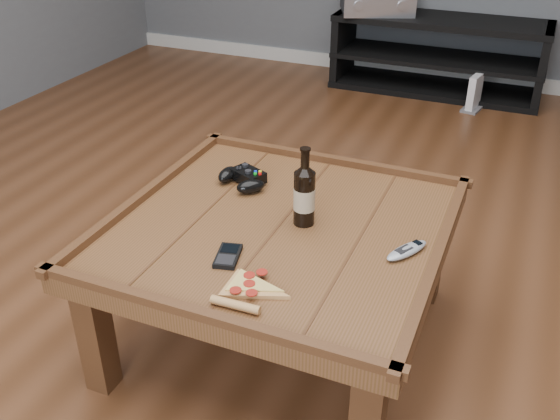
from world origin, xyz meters
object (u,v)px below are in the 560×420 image
at_px(coffee_table, 280,241).
at_px(smartphone, 228,256).
at_px(game_console, 474,94).
at_px(game_controller, 243,178).
at_px(remote_control, 407,250).
at_px(pizza_slice, 247,289).
at_px(media_console, 438,56).
at_px(beer_bottle, 304,194).

distance_m(coffee_table, smartphone, 0.24).
bearing_deg(coffee_table, game_console, 83.05).
xyz_separation_m(game_controller, smartphone, (0.16, -0.42, -0.02)).
xyz_separation_m(game_controller, remote_control, (0.62, -0.20, -0.01)).
distance_m(coffee_table, pizza_slice, 0.35).
xyz_separation_m(coffee_table, remote_control, (0.40, -0.00, 0.07)).
relative_size(coffee_table, remote_control, 6.40).
relative_size(game_controller, remote_control, 1.20).
distance_m(media_console, pizza_slice, 3.10).
bearing_deg(game_console, remote_control, -77.29).
height_order(coffee_table, game_controller, game_controller).
distance_m(beer_bottle, pizza_slice, 0.40).
xyz_separation_m(media_console, game_console, (0.30, -0.27, -0.14)).
bearing_deg(remote_control, smartphone, -125.29).
bearing_deg(pizza_slice, beer_bottle, 86.37).
bearing_deg(media_console, smartphone, -91.24).
distance_m(coffee_table, media_console, 2.75).
height_order(beer_bottle, game_console, beer_bottle).
distance_m(pizza_slice, remote_control, 0.48).
bearing_deg(smartphone, coffee_table, 60.21).
distance_m(game_controller, remote_control, 0.65).
distance_m(media_console, smartphone, 2.98).
distance_m(game_controller, smartphone, 0.45).
relative_size(smartphone, game_console, 0.56).
bearing_deg(game_console, pizza_slice, -84.55).
distance_m(beer_bottle, game_controller, 0.33).
distance_m(pizza_slice, smartphone, 0.17).
bearing_deg(smartphone, game_console, 68.53).
distance_m(coffee_table, beer_bottle, 0.18).
bearing_deg(game_controller, remote_control, 5.97).
distance_m(media_console, game_controller, 2.57).
height_order(coffee_table, beer_bottle, beer_bottle).
relative_size(media_console, smartphone, 10.96).
height_order(smartphone, remote_control, remote_control).
distance_m(media_console, remote_control, 2.79).
xyz_separation_m(media_console, remote_control, (0.40, -2.75, 0.22)).
relative_size(media_console, pizza_slice, 5.76).
bearing_deg(pizza_slice, coffee_table, 96.89).
relative_size(coffee_table, game_controller, 5.32).
xyz_separation_m(remote_control, game_console, (-0.10, 2.48, -0.36)).
relative_size(game_controller, smartphone, 1.52).
height_order(media_console, beer_bottle, beer_bottle).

